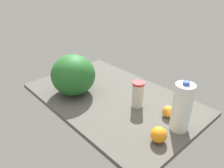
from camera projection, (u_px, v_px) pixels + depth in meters
The scene contains 6 objects.
countertop at pixel (112, 98), 153.12cm from camera, with size 120.00×76.00×3.00cm, color #504E48.
tumbler_cup at pixel (138, 94), 138.13cm from camera, with size 7.64×7.64×17.26cm.
watermelon at pixel (73, 75), 150.89cm from camera, with size 30.48×30.48×28.13cm, color #236226.
milk_jug at pixel (182, 107), 115.62cm from camera, with size 10.20×10.20×29.50cm.
orange_by_jug at pixel (168, 111), 130.33cm from camera, with size 7.18×7.18×7.18cm, color orange.
orange_far_back at pixel (159, 135), 110.98cm from camera, with size 8.52×8.52×8.52cm, color orange.
Camera 1 is at (-96.58, 88.03, 81.95)cm, focal length 35.00 mm.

